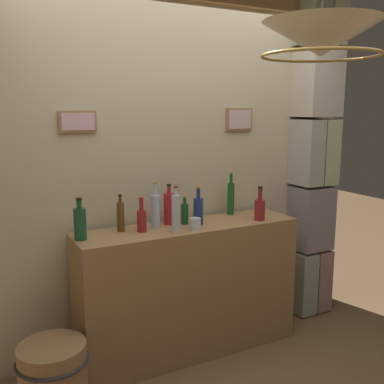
{
  "coord_description": "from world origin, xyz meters",
  "views": [
    {
      "loc": [
        -1.42,
        -1.92,
        1.78
      ],
      "look_at": [
        0.0,
        0.76,
        1.21
      ],
      "focal_mm": 41.95,
      "sensor_mm": 36.0,
      "label": 1
    }
  ],
  "objects_px": {
    "liquor_bottle_tequila": "(155,210)",
    "liquor_bottle_gin": "(260,208)",
    "pendant_lamp": "(321,40)",
    "liquor_bottle_mezcal": "(142,219)",
    "liquor_bottle_vodka": "(176,213)",
    "liquor_bottle_bourbon": "(231,197)",
    "liquor_bottle_rum": "(185,213)",
    "liquor_bottle_brandy": "(80,223)",
    "glass_tumbler_rocks": "(195,224)",
    "wooden_barrel": "(53,379)",
    "liquor_bottle_amaro": "(169,208)",
    "liquor_bottle_scotch": "(198,210)",
    "liquor_bottle_vermouth": "(121,216)"
  },
  "relations": [
    {
      "from": "liquor_bottle_vodka",
      "to": "glass_tumbler_rocks",
      "type": "xyz_separation_m",
      "value": [
        0.15,
        0.01,
        -0.1
      ]
    },
    {
      "from": "liquor_bottle_brandy",
      "to": "liquor_bottle_rum",
      "type": "relative_size",
      "value": 1.3
    },
    {
      "from": "liquor_bottle_mezcal",
      "to": "liquor_bottle_amaro",
      "type": "distance_m",
      "value": 0.27
    },
    {
      "from": "liquor_bottle_mezcal",
      "to": "glass_tumbler_rocks",
      "type": "relative_size",
      "value": 2.93
    },
    {
      "from": "liquor_bottle_vodka",
      "to": "liquor_bottle_vermouth",
      "type": "distance_m",
      "value": 0.38
    },
    {
      "from": "liquor_bottle_brandy",
      "to": "glass_tumbler_rocks",
      "type": "height_order",
      "value": "liquor_bottle_brandy"
    },
    {
      "from": "liquor_bottle_mezcal",
      "to": "liquor_bottle_rum",
      "type": "xyz_separation_m",
      "value": [
        0.35,
        0.05,
        -0.0
      ]
    },
    {
      "from": "liquor_bottle_amaro",
      "to": "glass_tumbler_rocks",
      "type": "relative_size",
      "value": 3.63
    },
    {
      "from": "liquor_bottle_vodka",
      "to": "liquor_bottle_brandy",
      "type": "bearing_deg",
      "value": 167.07
    },
    {
      "from": "glass_tumbler_rocks",
      "to": "wooden_barrel",
      "type": "bearing_deg",
      "value": -172.7
    },
    {
      "from": "liquor_bottle_scotch",
      "to": "liquor_bottle_vermouth",
      "type": "height_order",
      "value": "liquor_bottle_scotch"
    },
    {
      "from": "liquor_bottle_tequila",
      "to": "wooden_barrel",
      "type": "height_order",
      "value": "liquor_bottle_tequila"
    },
    {
      "from": "liquor_bottle_scotch",
      "to": "liquor_bottle_vermouth",
      "type": "bearing_deg",
      "value": 171.33
    },
    {
      "from": "liquor_bottle_gin",
      "to": "liquor_bottle_rum",
      "type": "distance_m",
      "value": 0.57
    },
    {
      "from": "liquor_bottle_scotch",
      "to": "liquor_bottle_amaro",
      "type": "xyz_separation_m",
      "value": [
        -0.18,
        0.11,
        0.01
      ]
    },
    {
      "from": "liquor_bottle_scotch",
      "to": "pendant_lamp",
      "type": "height_order",
      "value": "pendant_lamp"
    },
    {
      "from": "liquor_bottle_scotch",
      "to": "liquor_bottle_brandy",
      "type": "distance_m",
      "value": 0.84
    },
    {
      "from": "liquor_bottle_gin",
      "to": "liquor_bottle_scotch",
      "type": "height_order",
      "value": "liquor_bottle_scotch"
    },
    {
      "from": "pendant_lamp",
      "to": "liquor_bottle_mezcal",
      "type": "bearing_deg",
      "value": 123.9
    },
    {
      "from": "liquor_bottle_bourbon",
      "to": "pendant_lamp",
      "type": "xyz_separation_m",
      "value": [
        -0.17,
        -1.08,
        1.02
      ]
    },
    {
      "from": "liquor_bottle_scotch",
      "to": "liquor_bottle_vodka",
      "type": "height_order",
      "value": "liquor_bottle_vodka"
    },
    {
      "from": "liquor_bottle_tequila",
      "to": "liquor_bottle_vodka",
      "type": "relative_size",
      "value": 1.02
    },
    {
      "from": "pendant_lamp",
      "to": "wooden_barrel",
      "type": "xyz_separation_m",
      "value": [
        -1.3,
        0.69,
        -1.91
      ]
    },
    {
      "from": "glass_tumbler_rocks",
      "to": "wooden_barrel",
      "type": "distance_m",
      "value": 1.29
    },
    {
      "from": "liquor_bottle_amaro",
      "to": "pendant_lamp",
      "type": "distance_m",
      "value": 1.52
    },
    {
      "from": "pendant_lamp",
      "to": "liquor_bottle_bourbon",
      "type": "bearing_deg",
      "value": 81.14
    },
    {
      "from": "liquor_bottle_tequila",
      "to": "liquor_bottle_gin",
      "type": "height_order",
      "value": "liquor_bottle_tequila"
    },
    {
      "from": "liquor_bottle_bourbon",
      "to": "liquor_bottle_rum",
      "type": "height_order",
      "value": "liquor_bottle_bourbon"
    },
    {
      "from": "liquor_bottle_mezcal",
      "to": "liquor_bottle_amaro",
      "type": "xyz_separation_m",
      "value": [
        0.25,
        0.1,
        0.03
      ]
    },
    {
      "from": "pendant_lamp",
      "to": "wooden_barrel",
      "type": "distance_m",
      "value": 2.41
    },
    {
      "from": "liquor_bottle_mezcal",
      "to": "liquor_bottle_gin",
      "type": "distance_m",
      "value": 0.9
    },
    {
      "from": "liquor_bottle_brandy",
      "to": "wooden_barrel",
      "type": "height_order",
      "value": "liquor_bottle_brandy"
    },
    {
      "from": "liquor_bottle_bourbon",
      "to": "glass_tumbler_rocks",
      "type": "distance_m",
      "value": 0.53
    },
    {
      "from": "liquor_bottle_tequila",
      "to": "wooden_barrel",
      "type": "relative_size",
      "value": 0.75
    },
    {
      "from": "liquor_bottle_bourbon",
      "to": "liquor_bottle_amaro",
      "type": "xyz_separation_m",
      "value": [
        -0.55,
        -0.05,
        -0.02
      ]
    },
    {
      "from": "liquor_bottle_brandy",
      "to": "liquor_bottle_amaro",
      "type": "distance_m",
      "value": 0.67
    },
    {
      "from": "liquor_bottle_tequila",
      "to": "wooden_barrel",
      "type": "bearing_deg",
      "value": -158.92
    },
    {
      "from": "liquor_bottle_tequila",
      "to": "liquor_bottle_mezcal",
      "type": "bearing_deg",
      "value": -155.61
    },
    {
      "from": "liquor_bottle_vodka",
      "to": "liquor_bottle_brandy",
      "type": "relative_size",
      "value": 1.17
    },
    {
      "from": "liquor_bottle_brandy",
      "to": "liquor_bottle_amaro",
      "type": "bearing_deg",
      "value": 7.76
    },
    {
      "from": "liquor_bottle_scotch",
      "to": "glass_tumbler_rocks",
      "type": "distance_m",
      "value": 0.15
    },
    {
      "from": "liquor_bottle_mezcal",
      "to": "liquor_bottle_brandy",
      "type": "distance_m",
      "value": 0.41
    },
    {
      "from": "liquor_bottle_scotch",
      "to": "wooden_barrel",
      "type": "relative_size",
      "value": 0.65
    },
    {
      "from": "liquor_bottle_mezcal",
      "to": "liquor_bottle_scotch",
      "type": "bearing_deg",
      "value": -1.53
    },
    {
      "from": "liquor_bottle_mezcal",
      "to": "liquor_bottle_vodka",
      "type": "xyz_separation_m",
      "value": [
        0.19,
        -0.13,
        0.05
      ]
    },
    {
      "from": "liquor_bottle_tequila",
      "to": "wooden_barrel",
      "type": "distance_m",
      "value": 1.22
    },
    {
      "from": "liquor_bottle_tequila",
      "to": "liquor_bottle_amaro",
      "type": "bearing_deg",
      "value": 17.56
    },
    {
      "from": "liquor_bottle_brandy",
      "to": "liquor_bottle_bourbon",
      "type": "bearing_deg",
      "value": 6.36
    },
    {
      "from": "liquor_bottle_tequila",
      "to": "pendant_lamp",
      "type": "distance_m",
      "value": 1.52
    },
    {
      "from": "liquor_bottle_mezcal",
      "to": "liquor_bottle_bourbon",
      "type": "bearing_deg",
      "value": 10.0
    }
  ]
}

